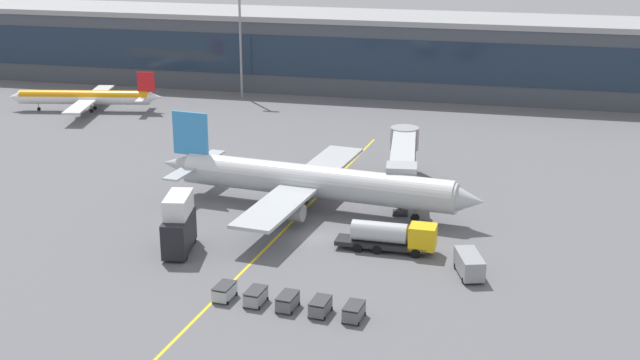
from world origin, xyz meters
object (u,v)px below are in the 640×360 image
baggage_cart_0 (224,292)px  commuter_jet_far (85,97)px  baggage_cart_2 (288,301)px  catering_lift (179,224)px  baggage_cart_1 (256,296)px  main_airliner (313,181)px  baggage_cart_3 (320,306)px  crew_van (469,264)px  baggage_cart_4 (354,312)px  fuel_tanker (393,236)px

baggage_cart_0 → commuter_jet_far: 81.75m
baggage_cart_2 → commuter_jet_far: 86.18m
catering_lift → baggage_cart_1: 15.80m
main_airliner → commuter_jet_far: (-51.03, 39.68, -1.06)m
main_airliner → catering_lift: 19.35m
main_airliner → baggage_cart_3: bearing=-75.1°
crew_van → catering_lift: catering_lift is taller
baggage_cart_2 → baggage_cart_4: bearing=-5.7°
fuel_tanker → baggage_cart_0: bearing=-132.1°
baggage_cart_4 → catering_lift: bearing=152.1°
main_airliner → baggage_cart_0: bearing=-95.2°
main_airliner → baggage_cart_1: bearing=-88.2°
crew_van → baggage_cart_4: size_ratio=1.94×
baggage_cart_2 → main_airliner: bearing=98.6°
baggage_cart_0 → catering_lift: bearing=130.5°
baggage_cart_4 → fuel_tanker: bearing=86.5°
baggage_cart_1 → commuter_jet_far: commuter_jet_far is taller
fuel_tanker → baggage_cart_1: size_ratio=3.89×
main_airliner → commuter_jet_far: 64.65m
main_airliner → crew_van: 25.21m
baggage_cart_3 → baggage_cart_0: bearing=174.3°
crew_van → baggage_cart_2: 19.44m
commuter_jet_far → fuel_tanker: bearing=-39.0°
baggage_cart_3 → commuter_jet_far: size_ratio=0.10×
fuel_tanker → baggage_cart_1: bearing=-124.2°
main_airliner → baggage_cart_1: (0.82, -26.30, -2.79)m
catering_lift → fuel_tanker: bearing=13.1°
crew_van → baggage_cart_0: 24.62m
baggage_cart_4 → baggage_cart_3: bearing=174.3°
baggage_cart_3 → baggage_cart_4: size_ratio=1.00×
baggage_cart_0 → baggage_cart_2: size_ratio=1.00×
main_airliner → baggage_cart_4: bearing=-69.2°
baggage_cart_3 → catering_lift: bearing=148.8°
fuel_tanker → catering_lift: bearing=-166.9°
baggage_cart_3 → crew_van: bearing=42.4°
fuel_tanker → catering_lift: (-22.28, -5.19, 1.32)m
crew_van → baggage_cart_0: (-22.21, -10.61, -0.53)m
commuter_jet_far → baggage_cart_0: bearing=-53.5°
catering_lift → baggage_cart_0: catering_lift is taller
baggage_cart_1 → baggage_cart_3: bearing=-5.7°
main_airliner → fuel_tanker: size_ratio=3.82×
catering_lift → baggage_cart_1: size_ratio=2.56×
crew_van → baggage_cart_2: crew_van is taller
catering_lift → baggage_cart_1: (11.73, -10.33, -2.28)m
main_airliner → crew_van: size_ratio=7.67×
baggage_cart_2 → baggage_cart_4: 6.40m
baggage_cart_3 → commuter_jet_far: bearing=131.2°
catering_lift → commuter_jet_far: 68.61m
baggage_cart_1 → fuel_tanker: bearing=55.8°
fuel_tanker → baggage_cart_2: (-7.36, -15.83, -0.96)m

